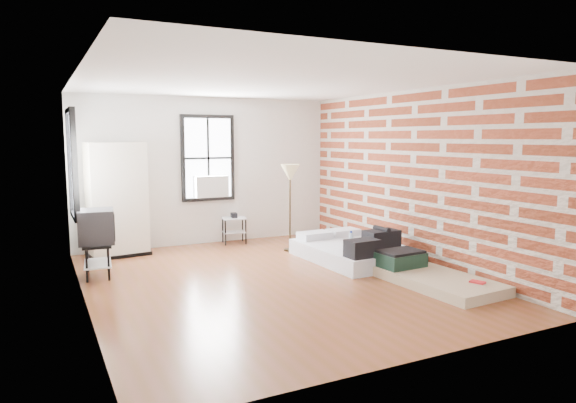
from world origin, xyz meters
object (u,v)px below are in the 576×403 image
mattress_bare (428,275)px  tv_stand (97,229)px  side_table (234,223)px  floor_lamp (290,177)px  mattress_main (355,250)px  wardrobe (117,200)px

mattress_bare → tv_stand: tv_stand is taller
mattress_bare → side_table: size_ratio=3.09×
floor_lamp → tv_stand: floor_lamp is taller
mattress_main → mattress_bare: size_ratio=1.09×
mattress_bare → tv_stand: size_ratio=1.84×
mattress_main → tv_stand: size_ratio=2.00×
mattress_bare → wardrobe: (-3.66, 3.73, 0.86)m
mattress_main → wardrobe: size_ratio=1.02×
tv_stand → mattress_main: bearing=-6.0°
mattress_main → side_table: mattress_main is taller
side_table → floor_lamp: floor_lamp is taller
mattress_main → floor_lamp: floor_lamp is taller
floor_lamp → tv_stand: size_ratio=1.57×
wardrobe → tv_stand: bearing=-116.8°
wardrobe → floor_lamp: bearing=-25.7°
mattress_main → floor_lamp: 1.75m
mattress_main → side_table: size_ratio=3.36×
side_table → tv_stand: bearing=-152.8°
mattress_main → wardrobe: (-3.48, 2.12, 0.81)m
mattress_main → tv_stand: (-3.96, 0.83, 0.54)m
mattress_bare → side_table: 4.09m
mattress_bare → wardrobe: wardrobe is taller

